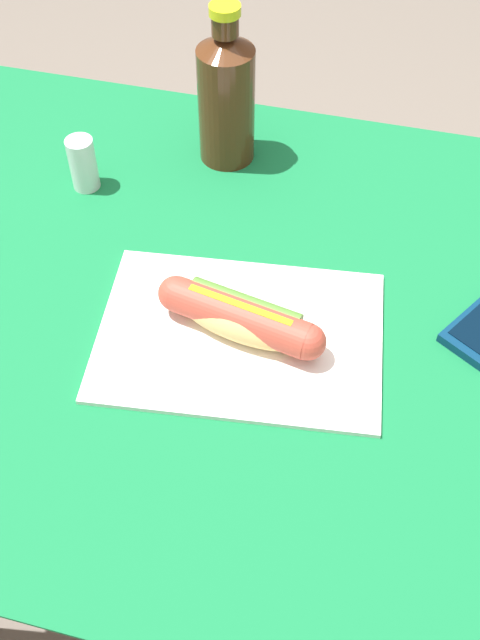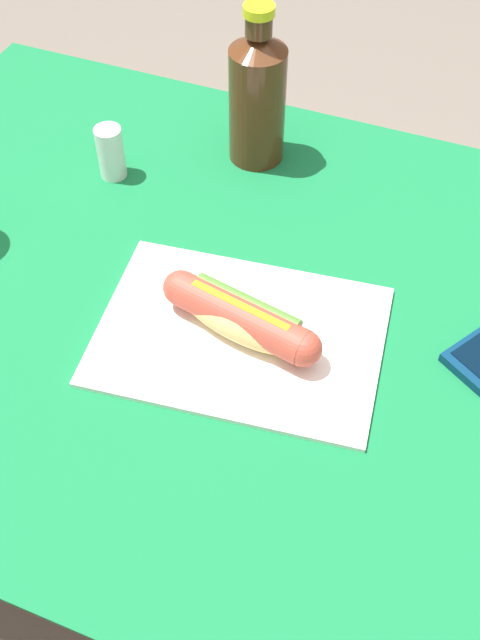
{
  "view_description": "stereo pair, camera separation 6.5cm",
  "coord_description": "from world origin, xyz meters",
  "views": [
    {
      "loc": [
        0.14,
        -0.55,
        1.39
      ],
      "look_at": [
        0.01,
        -0.04,
        0.76
      ],
      "focal_mm": 42.38,
      "sensor_mm": 36.0,
      "label": 1
    },
    {
      "loc": [
        0.21,
        -0.53,
        1.39
      ],
      "look_at": [
        0.01,
        -0.04,
        0.76
      ],
      "focal_mm": 42.38,
      "sensor_mm": 36.0,
      "label": 2
    }
  ],
  "objects": [
    {
      "name": "ground_plane",
      "position": [
        0.0,
        0.0,
        0.0
      ],
      "size": [
        6.0,
        6.0,
        0.0
      ],
      "primitive_type": "plane",
      "color": "#6B6056",
      "rests_on": "ground"
    },
    {
      "name": "hot_dog",
      "position": [
        0.01,
        -0.04,
        0.76
      ],
      "size": [
        0.2,
        0.08,
        0.05
      ],
      "color": "#DBB26B",
      "rests_on": "paper_wrapper"
    },
    {
      "name": "dining_table",
      "position": [
        0.0,
        0.0,
        0.59
      ],
      "size": [
        1.12,
        0.79,
        0.73
      ],
      "color": "brown",
      "rests_on": "ground"
    },
    {
      "name": "soda_bottle",
      "position": [
        -0.08,
        0.27,
        0.82
      ],
      "size": [
        0.08,
        0.08,
        0.22
      ],
      "color": "#4C2814",
      "rests_on": "dining_table"
    },
    {
      "name": "paper_wrapper",
      "position": [
        0.01,
        -0.04,
        0.73
      ],
      "size": [
        0.34,
        0.26,
        0.01
      ],
      "primitive_type": "cube",
      "rotation": [
        0.0,
        0.0,
        0.12
      ],
      "color": "white",
      "rests_on": "dining_table"
    },
    {
      "name": "salt_shaker",
      "position": [
        -0.25,
        0.16,
        0.77
      ],
      "size": [
        0.04,
        0.04,
        0.07
      ],
      "primitive_type": "cylinder",
      "color": "silver",
      "rests_on": "dining_table"
    }
  ]
}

